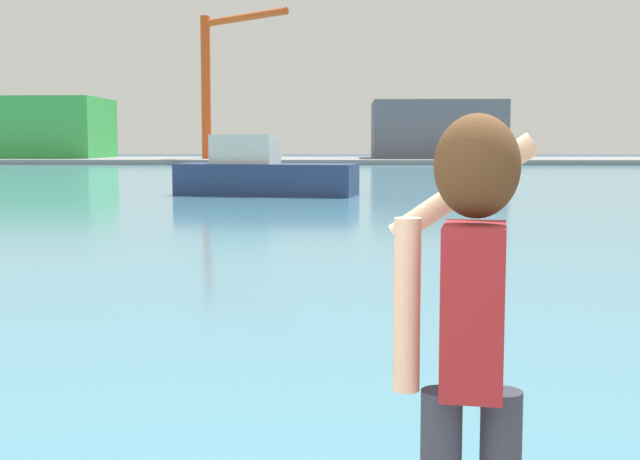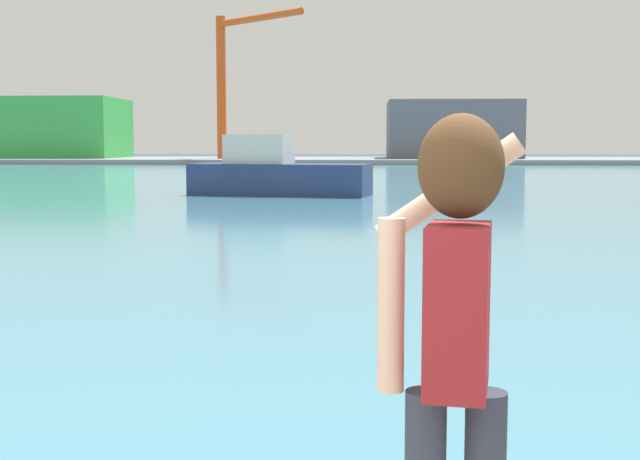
{
  "view_description": "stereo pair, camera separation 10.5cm",
  "coord_description": "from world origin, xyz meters",
  "views": [
    {
      "loc": [
        0.48,
        -1.89,
        2.24
      ],
      "look_at": [
        0.31,
        3.69,
        1.66
      ],
      "focal_mm": 47.66,
      "sensor_mm": 36.0,
      "label": 1
    },
    {
      "loc": [
        0.59,
        -1.89,
        2.24
      ],
      "look_at": [
        0.31,
        3.69,
        1.66
      ],
      "focal_mm": 47.66,
      "sensor_mm": 36.0,
      "label": 2
    }
  ],
  "objects": [
    {
      "name": "harbor_water",
      "position": [
        0.0,
        52.0,
        0.01
      ],
      "size": [
        140.0,
        100.0,
        0.02
      ],
      "primitive_type": "cube",
      "color": "teal",
      "rests_on": "ground_plane"
    },
    {
      "name": "port_crane",
      "position": [
        -13.16,
        87.51,
        9.93
      ],
      "size": [
        9.91,
        9.23,
        14.97
      ],
      "color": "#D84C19",
      "rests_on": "far_shore_dock"
    },
    {
      "name": "far_shore_dock",
      "position": [
        0.0,
        92.0,
        0.25
      ],
      "size": [
        140.0,
        20.0,
        0.51
      ],
      "primitive_type": "cube",
      "color": "gray",
      "rests_on": "ground_plane"
    },
    {
      "name": "person_photographer",
      "position": [
        0.89,
        0.89,
        1.66
      ],
      "size": [
        0.53,
        0.56,
        1.74
      ],
      "rotation": [
        0.0,
        0.0,
        1.39
      ],
      "color": "#2D3342",
      "rests_on": "quay_promenade"
    },
    {
      "name": "warehouse_left",
      "position": [
        -34.66,
        93.61,
        3.85
      ],
      "size": [
        15.36,
        11.8,
        6.69
      ],
      "primitive_type": "cube",
      "color": "green",
      "rests_on": "far_shore_dock"
    },
    {
      "name": "boat_moored",
      "position": [
        -3.06,
        33.87,
        0.93
      ],
      "size": [
        7.82,
        3.86,
        2.54
      ],
      "rotation": [
        0.0,
        0.0,
        -0.19
      ],
      "color": "navy",
      "rests_on": "harbor_water"
    },
    {
      "name": "ground_plane",
      "position": [
        0.0,
        50.0,
        0.0
      ],
      "size": [
        220.0,
        220.0,
        0.0
      ],
      "primitive_type": "plane",
      "color": "#334751"
    },
    {
      "name": "warehouse_right",
      "position": [
        10.44,
        93.2,
        3.62
      ],
      "size": [
        14.18,
        10.9,
        6.23
      ],
      "primitive_type": "cube",
      "color": "slate",
      "rests_on": "far_shore_dock"
    }
  ]
}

